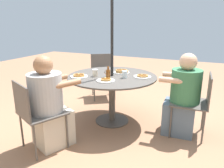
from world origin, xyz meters
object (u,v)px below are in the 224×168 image
(patio_chair_north, at_px, (103,72))
(patio_chair_south, at_px, (196,100))
(pancake_plate_d, at_px, (142,76))
(coffee_cup, at_px, (95,73))
(patio_table, at_px, (112,84))
(diner_south, at_px, (182,99))
(pancake_plate_c, at_px, (106,80))
(diner_east, at_px, (49,107))
(drinking_glass_a, at_px, (124,74))
(pancake_plate_b, at_px, (79,76))
(syrup_bottle, at_px, (108,73))
(patio_chair_east, at_px, (35,111))
(pancake_plate_a, at_px, (122,72))

(patio_chair_north, bearing_deg, patio_chair_south, 119.86)
(pancake_plate_d, bearing_deg, coffee_cup, 20.38)
(patio_table, height_order, coffee_cup, coffee_cup)
(diner_south, height_order, pancake_plate_d, diner_south)
(pancake_plate_c, relative_size, coffee_cup, 2.40)
(diner_east, relative_size, drinking_glass_a, 11.07)
(patio_chair_north, distance_m, pancake_plate_b, 1.31)
(syrup_bottle, bearing_deg, patio_chair_east, 63.56)
(patio_chair_south, relative_size, pancake_plate_a, 3.45)
(pancake_plate_a, height_order, coffee_cup, coffee_cup)
(diner_east, xyz_separation_m, pancake_plate_c, (-0.46, -0.62, 0.23))
(pancake_plate_a, xyz_separation_m, pancake_plate_c, (0.01, 0.53, -0.01))
(diner_east, bearing_deg, pancake_plate_b, 113.11)
(patio_chair_north, xyz_separation_m, syrup_bottle, (-0.66, 1.12, 0.29))
(patio_table, relative_size, patio_chair_north, 1.53)
(pancake_plate_a, bearing_deg, coffee_cup, 53.09)
(diner_south, distance_m, pancake_plate_b, 1.47)
(syrup_bottle, bearing_deg, pancake_plate_c, 106.79)
(coffee_cup, bearing_deg, patio_chair_north, -68.01)
(syrup_bottle, bearing_deg, diner_south, -169.35)
(patio_table, height_order, syrup_bottle, syrup_bottle)
(pancake_plate_d, bearing_deg, diner_east, 50.64)
(patio_chair_north, bearing_deg, pancake_plate_c, 84.96)
(patio_table, distance_m, pancake_plate_b, 0.50)
(coffee_cup, height_order, drinking_glass_a, coffee_cup)
(coffee_cup, bearing_deg, diner_south, -170.83)
(diner_south, xyz_separation_m, pancake_plate_d, (0.58, -0.04, 0.24))
(pancake_plate_b, height_order, pancake_plate_d, pancake_plate_b)
(pancake_plate_b, height_order, coffee_cup, coffee_cup)
(patio_chair_south, height_order, pancake_plate_d, patio_chair_south)
(patio_chair_east, xyz_separation_m, diner_south, (-1.50, -1.15, -0.01))
(pancake_plate_c, bearing_deg, patio_chair_north, -61.33)
(syrup_bottle, bearing_deg, coffee_cup, 1.57)
(patio_table, bearing_deg, diner_east, 66.15)
(patio_chair_north, relative_size, pancake_plate_a, 3.45)
(pancake_plate_b, height_order, drinking_glass_a, drinking_glass_a)
(coffee_cup, bearing_deg, pancake_plate_b, 33.73)
(patio_table, distance_m, coffee_cup, 0.30)
(patio_chair_south, xyz_separation_m, syrup_bottle, (1.19, 0.20, 0.29))
(patio_chair_south, height_order, pancake_plate_a, patio_chair_south)
(diner_east, height_order, pancake_plate_d, diner_east)
(diner_east, xyz_separation_m, drinking_glass_a, (-0.62, -0.89, 0.27))
(diner_east, height_order, syrup_bottle, diner_east)
(patio_table, bearing_deg, patio_chair_east, 66.15)
(diner_east, xyz_separation_m, coffee_cup, (-0.20, -0.79, 0.27))
(pancake_plate_b, bearing_deg, diner_south, -166.97)
(pancake_plate_a, relative_size, syrup_bottle, 1.50)
(patio_chair_north, relative_size, diner_south, 0.77)
(patio_chair_east, height_order, pancake_plate_c, patio_chair_east)
(pancake_plate_c, bearing_deg, pancake_plate_a, -91.57)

